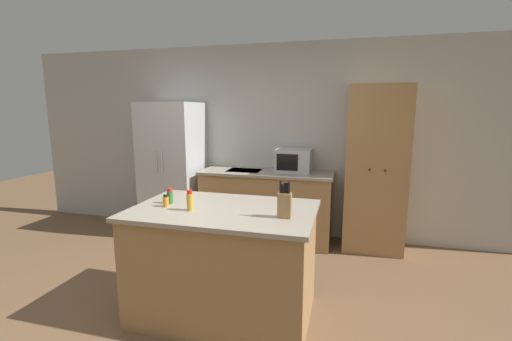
% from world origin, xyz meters
% --- Properties ---
extents(ground_plane, '(14.00, 14.00, 0.00)m').
position_xyz_m(ground_plane, '(0.00, 0.00, 0.00)').
color(ground_plane, brown).
extents(wall_back, '(7.20, 0.06, 2.60)m').
position_xyz_m(wall_back, '(0.00, 2.33, 1.30)').
color(wall_back, '#B2B2AD').
rests_on(wall_back, ground_plane).
extents(refrigerator, '(0.74, 0.73, 1.83)m').
position_xyz_m(refrigerator, '(-1.16, 1.95, 0.91)').
color(refrigerator, '#B7BABC').
rests_on(refrigerator, ground_plane).
extents(back_counter, '(1.73, 0.64, 0.94)m').
position_xyz_m(back_counter, '(0.15, 2.00, 0.47)').
color(back_counter, '#9E7547').
rests_on(back_counter, ground_plane).
extents(pantry_cabinet, '(0.71, 0.54, 2.02)m').
position_xyz_m(pantry_cabinet, '(1.51, 2.04, 1.01)').
color(pantry_cabinet, '#9E7547').
rests_on(pantry_cabinet, ground_plane).
extents(kitchen_island, '(1.50, 0.95, 0.94)m').
position_xyz_m(kitchen_island, '(0.20, 0.24, 0.47)').
color(kitchen_island, '#9E7547').
rests_on(kitchen_island, ground_plane).
extents(microwave, '(0.45, 0.40, 0.29)m').
position_xyz_m(microwave, '(0.50, 2.08, 1.08)').
color(microwave, '#B2B5B7').
rests_on(microwave, back_counter).
extents(knife_block, '(0.10, 0.06, 0.28)m').
position_xyz_m(knife_block, '(0.73, 0.13, 1.04)').
color(knife_block, '#9E7547').
rests_on(knife_block, kitchen_island).
extents(spice_bottle_tall_dark, '(0.05, 0.05, 0.13)m').
position_xyz_m(spice_bottle_tall_dark, '(-0.29, 0.26, 1.00)').
color(spice_bottle_tall_dark, '#337033').
rests_on(spice_bottle_tall_dark, kitchen_island).
extents(spice_bottle_short_red, '(0.05, 0.05, 0.17)m').
position_xyz_m(spice_bottle_short_red, '(-0.03, 0.11, 1.01)').
color(spice_bottle_short_red, gold).
rests_on(spice_bottle_short_red, kitchen_island).
extents(spice_bottle_amber_oil, '(0.05, 0.05, 0.10)m').
position_xyz_m(spice_bottle_amber_oil, '(-0.27, 0.16, 0.98)').
color(spice_bottle_amber_oil, orange).
rests_on(spice_bottle_amber_oil, kitchen_island).
extents(fire_extinguisher, '(0.14, 0.14, 0.38)m').
position_xyz_m(fire_extinguisher, '(-1.74, 1.89, 0.17)').
color(fire_extinguisher, red).
rests_on(fire_extinguisher, ground_plane).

